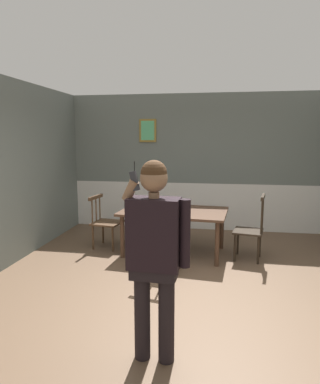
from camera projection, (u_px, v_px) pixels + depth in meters
The scene contains 7 objects.
ground_plane at pixel (182, 298), 4.22m from camera, with size 7.37×7.37×0.00m, color brown.
room_back_partition at pixel (198, 165), 7.27m from camera, with size 5.53×0.17×2.85m.
dining_table at pixel (174, 215), 5.78m from camera, with size 1.83×1.24×0.74m.
chair_near_window at pixel (160, 240), 4.92m from camera, with size 0.51×0.51×1.06m.
chair_by_doorway at pixel (251, 229), 5.49m from camera, with size 0.52×0.52×1.06m.
chair_at_table_head at pixel (105, 222), 6.13m from camera, with size 0.54×0.54×0.93m.
person_figure at pixel (155, 247), 2.90m from camera, with size 0.59×0.26×1.77m.
Camera 1 is at (0.39, -3.95, 1.94)m, focal length 32.16 mm.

